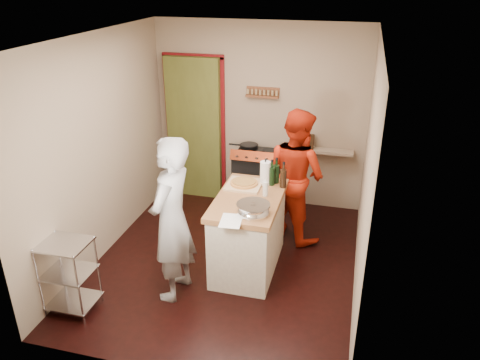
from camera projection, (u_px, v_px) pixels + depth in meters
name	position (u px, v px, depth m)	size (l,w,h in m)	color
floor	(226.00, 262.00, 5.60)	(3.50, 3.50, 0.00)	black
back_wall	(217.00, 123.00, 6.85)	(3.00, 0.44, 2.60)	gray
left_wall	(100.00, 149.00, 5.41)	(0.04, 3.50, 2.60)	gray
right_wall	(367.00, 175.00, 4.72)	(0.04, 3.50, 2.60)	gray
ceiling	(223.00, 36.00, 4.52)	(3.00, 3.50, 0.02)	white
stove	(256.00, 180.00, 6.66)	(0.60, 0.63, 1.00)	black
wire_shelving	(69.00, 273.00, 4.66)	(0.48, 0.40, 0.80)	silver
island	(249.00, 230.00, 5.34)	(0.71, 1.32, 1.21)	beige
person_stripe	(172.00, 220.00, 4.72)	(0.65, 0.42, 1.77)	#ADADB2
person_red	(296.00, 175.00, 5.85)	(0.83, 0.64, 1.70)	#B3210B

